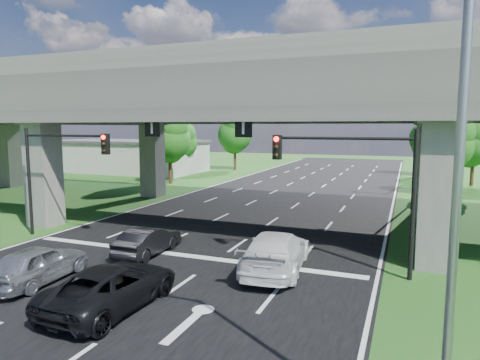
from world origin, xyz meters
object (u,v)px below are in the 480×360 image
Objects in this scene: signal_left at (57,162)px; signal_right at (357,174)px; streetlight_far at (414,130)px; streetlight_beyond at (413,129)px; car_white at (276,252)px; streetlight_near at (433,140)px; car_trailing at (112,286)px; car_silver at (38,264)px; car_dark at (148,241)px.

signal_right is at bearing 0.00° from signal_left.
streetlight_far is (2.27, 20.06, 1.66)m from signal_right.
streetlight_beyond is at bearing 90.00° from streetlight_far.
signal_right is 4.64m from car_white.
streetlight_near and streetlight_far have the same top height.
signal_right is 10.33m from streetlight_near.
car_white is at bearing -124.16° from car_trailing.
car_silver reaches higher than car_trailing.
car_silver is (4.33, -5.65, -3.42)m from signal_left.
signal_left is 0.60× the size of streetlight_beyond.
car_silver is at bearing -108.05° from streetlight_beyond.
car_dark is at bearing -5.80° from car_white.
car_trailing is (-9.40, 3.44, -5.09)m from streetlight_near.
signal_right is 15.65m from signal_left.
signal_left reaches higher than car_trailing.
streetlight_beyond is 1.75× the size of car_white.
car_silver is at bearing -9.74° from car_trailing.
streetlight_near reaches higher than car_dark.
streetlight_far is (0.00, 30.00, 0.00)m from streetlight_near.
streetlight_beyond reaches higher than car_trailing.
car_trailing is (-4.04, -5.56, -0.10)m from car_white.
signal_left is at bearing -116.43° from streetlight_beyond.
car_dark is 0.77× the size of car_trailing.
streetlight_beyond reaches higher than signal_right.
signal_left is 7.90m from car_silver.
streetlight_far reaches higher than signal_right.
signal_right is 13.10m from car_silver.
streetlight_near reaches higher than car_white.
signal_left reaches higher than car_dark.
streetlight_beyond is 39.14m from car_dark.
signal_right is 0.60× the size of streetlight_beyond.
streetlight_beyond reaches higher than car_silver.
streetlight_far is at bearing -119.88° from car_dark.
streetlight_far is at bearing -90.00° from streetlight_beyond.
signal_left is 13.03m from car_white.
streetlight_near is (17.92, -9.94, 1.66)m from signal_left.
signal_right is 1.05× the size of car_white.
streetlight_beyond is 1.90× the size of car_trailing.
car_dark is (1.91, 4.70, -0.08)m from car_silver.
signal_left is 1.05× the size of car_white.
signal_right and signal_left have the same top height.
car_trailing is at bearing 48.23° from car_white.
streetlight_near is at bearing -90.00° from streetlight_far.
signal_left is 40.30m from streetlight_beyond.
streetlight_near reaches higher than signal_left.
streetlight_beyond is 43.88m from car_trailing.
car_dark is (6.24, -0.94, -3.49)m from signal_left.
car_silver is at bearing 67.11° from car_dark.
signal_right is 1.14× the size of car_trailing.
streetlight_near is 2.30× the size of car_silver.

